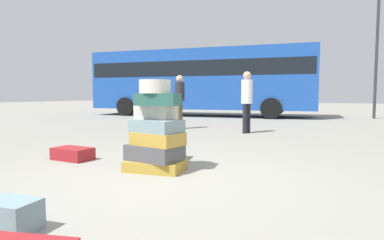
# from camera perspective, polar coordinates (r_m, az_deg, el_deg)

# --- Properties ---
(ground_plane) EXTENTS (80.00, 80.00, 0.00)m
(ground_plane) POSITION_cam_1_polar(r_m,az_deg,el_deg) (4.15, -5.06, -10.20)
(ground_plane) COLOR gray
(suitcase_tower) EXTENTS (0.85, 0.64, 1.24)m
(suitcase_tower) POSITION_cam_1_polar(r_m,az_deg,el_deg) (4.55, -6.25, -2.11)
(suitcase_tower) COLOR #B28C33
(suitcase_tower) RESTS_ON ground
(suitcase_slate_left_side) EXTENTS (0.64, 0.37, 0.24)m
(suitcase_slate_left_side) POSITION_cam_1_polar(r_m,az_deg,el_deg) (3.03, -30.11, -13.93)
(suitcase_slate_left_side) COLOR gray
(suitcase_slate_left_side) RESTS_ON ground
(suitcase_maroon_behind_tower) EXTENTS (0.63, 0.38, 0.19)m
(suitcase_maroon_behind_tower) POSITION_cam_1_polar(r_m,az_deg,el_deg) (5.66, -19.91, -5.49)
(suitcase_maroon_behind_tower) COLOR maroon
(suitcase_maroon_behind_tower) RESTS_ON ground
(suitcase_brown_upright_blue) EXTENTS (0.73, 0.40, 0.19)m
(suitcase_brown_upright_blue) POSITION_cam_1_polar(r_m,az_deg,el_deg) (6.45, -6.76, -4.07)
(suitcase_brown_upright_blue) COLOR olive
(suitcase_brown_upright_blue) RESTS_ON ground
(suitcase_teal_foreground_near) EXTENTS (0.83, 0.56, 0.26)m
(suitcase_teal_foreground_near) POSITION_cam_1_polar(r_m,az_deg,el_deg) (5.43, -5.47, -5.29)
(suitcase_teal_foreground_near) COLOR #26594C
(suitcase_teal_foreground_near) RESTS_ON ground
(person_bearded_onlooker) EXTENTS (0.30, 0.34, 1.66)m
(person_bearded_onlooker) POSITION_cam_1_polar(r_m,az_deg,el_deg) (9.04, 9.45, 4.02)
(person_bearded_onlooker) COLOR black
(person_bearded_onlooker) RESTS_ON ground
(person_tourist_with_camera) EXTENTS (0.30, 0.33, 1.63)m
(person_tourist_with_camera) POSITION_cam_1_polar(r_m,az_deg,el_deg) (10.04, -2.14, 4.02)
(person_tourist_with_camera) COLOR brown
(person_tourist_with_camera) RESTS_ON ground
(parked_bus) EXTENTS (10.99, 4.18, 3.15)m
(parked_bus) POSITION_cam_1_polar(r_m,az_deg,el_deg) (16.31, 1.58, 7.21)
(parked_bus) COLOR #1E4CA5
(parked_bus) RESTS_ON ground
(lamp_post) EXTENTS (0.36, 0.36, 6.68)m
(lamp_post) POSITION_cam_1_polar(r_m,az_deg,el_deg) (16.65, 29.47, 15.16)
(lamp_post) COLOR #333338
(lamp_post) RESTS_ON ground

